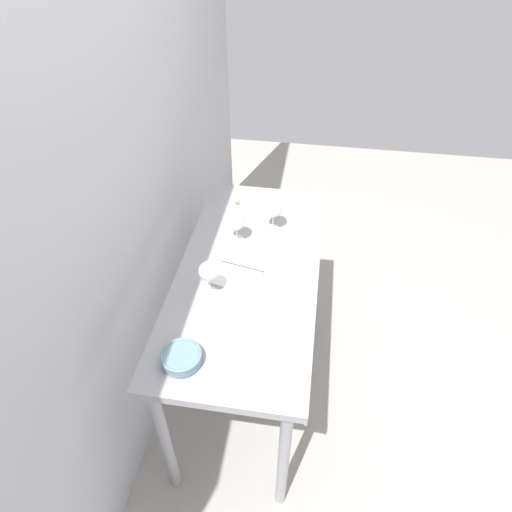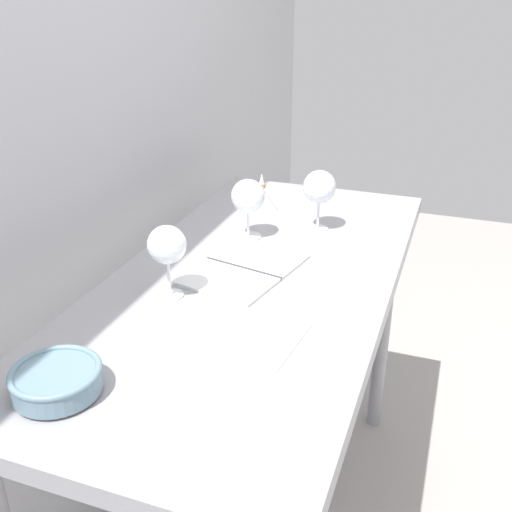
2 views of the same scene
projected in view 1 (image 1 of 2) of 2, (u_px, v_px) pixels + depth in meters
ground_plane at (249, 378)px, 2.68m from camera, size 6.00×6.00×0.00m
back_wall at (131, 188)px, 1.87m from camera, size 3.80×0.04×2.60m
steel_counter at (249, 286)px, 2.15m from camera, size 1.40×0.65×0.90m
wine_glass_near_right at (273, 209)px, 2.23m from camera, size 0.09×0.09×0.17m
wine_glass_far_left at (209, 272)px, 1.89m from camera, size 0.09×0.09×0.17m
wine_glass_far_right at (236, 221)px, 2.17m from camera, size 0.09×0.09×0.17m
open_notebook at (242, 267)px, 2.09m from camera, size 0.34×0.27×0.01m
tasting_sheet_upper at (255, 312)px, 1.88m from camera, size 0.20×0.24×0.00m
tasting_bowl at (181, 357)px, 1.68m from camera, size 0.16×0.16×0.05m
decanter_funnel at (238, 209)px, 2.38m from camera, size 0.10×0.10×0.12m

